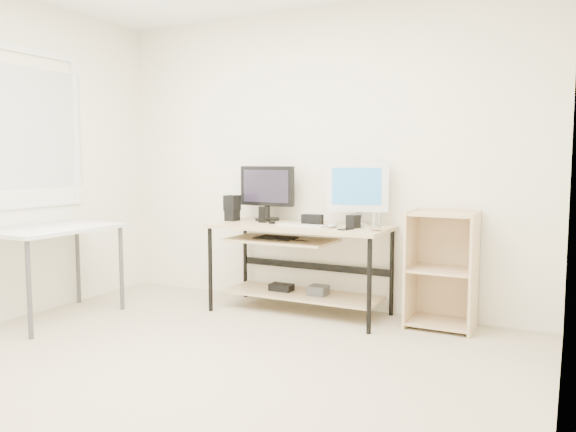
# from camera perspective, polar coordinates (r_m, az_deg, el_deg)

# --- Properties ---
(room) EXTENTS (4.01, 4.01, 2.62)m
(room) POSITION_cam_1_polar(r_m,az_deg,el_deg) (3.36, -13.13, 6.11)
(room) COLOR #C4B596
(room) RESTS_ON ground
(desk) EXTENTS (1.50, 0.65, 0.75)m
(desk) POSITION_cam_1_polar(r_m,az_deg,el_deg) (4.72, 0.94, -3.45)
(desk) COLOR tan
(desk) RESTS_ON ground
(side_table) EXTENTS (0.60, 1.00, 0.75)m
(side_table) POSITION_cam_1_polar(r_m,az_deg,el_deg) (4.89, -22.61, -2.00)
(side_table) COLOR silver
(side_table) RESTS_ON ground
(shelf_unit) EXTENTS (0.50, 0.40, 0.90)m
(shelf_unit) POSITION_cam_1_polar(r_m,az_deg,el_deg) (4.51, 15.46, -5.18)
(shelf_unit) COLOR #DCBA89
(shelf_unit) RESTS_ON ground
(black_monitor) EXTENTS (0.53, 0.22, 0.49)m
(black_monitor) POSITION_cam_1_polar(r_m,az_deg,el_deg) (5.02, -2.14, 2.71)
(black_monitor) COLOR black
(black_monitor) RESTS_ON desk
(white_imac) EXTENTS (0.50, 0.18, 0.54)m
(white_imac) POSITION_cam_1_polar(r_m,az_deg,el_deg) (4.64, 7.08, 2.84)
(white_imac) COLOR silver
(white_imac) RESTS_ON desk
(keyboard) EXTENTS (0.41, 0.13, 0.01)m
(keyboard) POSITION_cam_1_polar(r_m,az_deg,el_deg) (4.59, 1.35, -0.96)
(keyboard) COLOR silver
(keyboard) RESTS_ON desk
(mouse) EXTENTS (0.09, 0.13, 0.04)m
(mouse) POSITION_cam_1_polar(r_m,az_deg,el_deg) (4.48, 4.49, -0.96)
(mouse) COLOR #B2B2B7
(mouse) RESTS_ON desk
(center_speaker) EXTENTS (0.18, 0.10, 0.09)m
(center_speaker) POSITION_cam_1_polar(r_m,az_deg,el_deg) (4.68, 2.49, -0.38)
(center_speaker) COLOR black
(center_speaker) RESTS_ON desk
(speaker_left) EXTENTS (0.12, 0.12, 0.23)m
(speaker_left) POSITION_cam_1_polar(r_m,az_deg,el_deg) (5.02, -5.70, 0.87)
(speaker_left) COLOR black
(speaker_left) RESTS_ON desk
(speaker_right) EXTENTS (0.11, 0.11, 0.10)m
(speaker_right) POSITION_cam_1_polar(r_m,az_deg,el_deg) (4.49, 6.65, -0.56)
(speaker_right) COLOR black
(speaker_right) RESTS_ON desk
(audio_controller) EXTENTS (0.07, 0.04, 0.14)m
(audio_controller) POSITION_cam_1_polar(r_m,az_deg,el_deg) (4.85, -2.55, 0.12)
(audio_controller) COLOR black
(audio_controller) RESTS_ON desk
(volume_puck) EXTENTS (0.06, 0.06, 0.02)m
(volume_puck) POSITION_cam_1_polar(r_m,az_deg,el_deg) (4.76, -1.65, -0.66)
(volume_puck) COLOR black
(volume_puck) RESTS_ON desk
(smartphone) EXTENTS (0.10, 0.14, 0.01)m
(smartphone) POSITION_cam_1_polar(r_m,az_deg,el_deg) (4.37, 5.90, -1.34)
(smartphone) COLOR black
(smartphone) RESTS_ON desk
(coaster) EXTENTS (0.11, 0.11, 0.01)m
(coaster) POSITION_cam_1_polar(r_m,az_deg,el_deg) (4.32, 8.95, -1.47)
(coaster) COLOR #A56E4A
(coaster) RESTS_ON desk
(drinking_glass) EXTENTS (0.09, 0.09, 0.13)m
(drinking_glass) POSITION_cam_1_polar(r_m,az_deg,el_deg) (4.31, 8.96, -0.55)
(drinking_glass) COLOR white
(drinking_glass) RESTS_ON coaster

